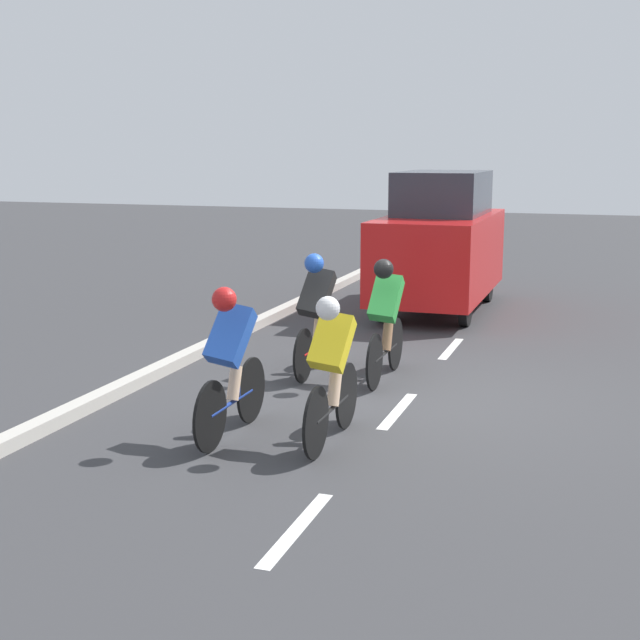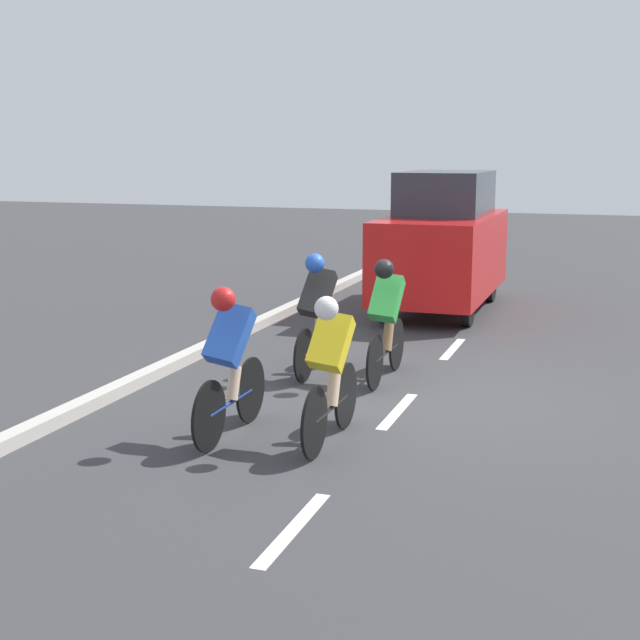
% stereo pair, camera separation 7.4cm
% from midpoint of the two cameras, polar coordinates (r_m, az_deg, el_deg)
% --- Properties ---
extents(ground_plane, '(60.00, 60.00, 0.00)m').
position_cam_midpoint_polar(ground_plane, '(10.33, 5.65, -4.83)').
color(ground_plane, '#38383A').
extents(lane_stripe_near, '(0.12, 1.40, 0.01)m').
position_cam_midpoint_polar(lane_stripe_near, '(6.85, -1.81, -13.18)').
color(lane_stripe_near, white).
rests_on(lane_stripe_near, ground).
extents(lane_stripe_mid, '(0.12, 1.40, 0.01)m').
position_cam_midpoint_polar(lane_stripe_mid, '(9.72, 4.79, -5.81)').
color(lane_stripe_mid, white).
rests_on(lane_stripe_mid, ground).
extents(lane_stripe_far, '(0.12, 1.40, 0.01)m').
position_cam_midpoint_polar(lane_stripe_far, '(12.76, 8.23, -1.82)').
color(lane_stripe_far, white).
rests_on(lane_stripe_far, ground).
extents(curb, '(0.20, 24.27, 0.14)m').
position_cam_midpoint_polar(curb, '(10.88, -11.84, -3.82)').
color(curb, '#B7B2A8').
rests_on(curb, ground).
extents(cyclist_blue, '(0.41, 1.66, 1.54)m').
position_cam_midpoint_polar(cyclist_blue, '(8.62, -6.01, -2.41)').
color(cyclist_blue, black).
rests_on(cyclist_blue, ground).
extents(cyclist_yellow, '(0.38, 1.64, 1.49)m').
position_cam_midpoint_polar(cyclist_yellow, '(8.41, 0.50, -2.95)').
color(cyclist_yellow, black).
rests_on(cyclist_yellow, ground).
extents(cyclist_black, '(0.40, 1.62, 1.56)m').
position_cam_midpoint_polar(cyclist_black, '(11.02, -0.44, 0.67)').
color(cyclist_black, black).
rests_on(cyclist_black, ground).
extents(cyclist_green, '(0.36, 1.71, 1.53)m').
position_cam_midpoint_polar(cyclist_green, '(10.76, 4.02, 0.27)').
color(cyclist_green, black).
rests_on(cyclist_green, ground).
extents(support_car, '(1.70, 3.99, 2.40)m').
position_cam_midpoint_polar(support_car, '(15.59, 7.55, 4.91)').
color(support_car, black).
rests_on(support_car, ground).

